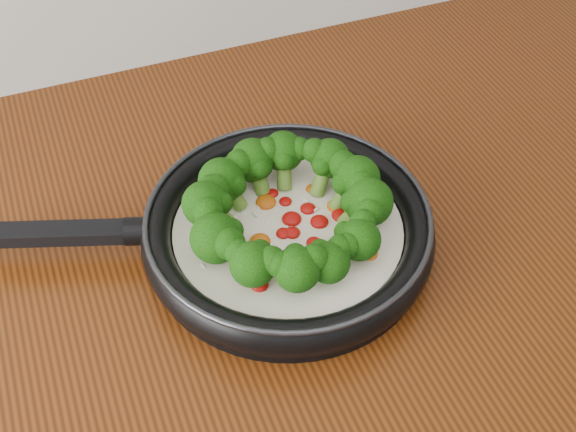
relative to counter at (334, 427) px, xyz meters
name	(u,v)px	position (x,y,z in m)	size (l,w,h in m)	color
counter	(334,427)	(0.00, 0.00, 0.00)	(1.60, 0.80, 0.90)	#361506
skillet	(285,225)	(-0.08, 0.00, 0.49)	(0.51, 0.40, 0.09)	black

